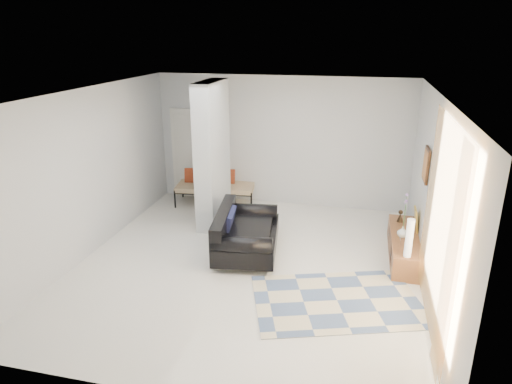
# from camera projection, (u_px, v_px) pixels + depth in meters

# --- Properties ---
(floor) EXTENTS (6.00, 6.00, 0.00)m
(floor) POSITION_uv_depth(u_px,v_px,m) (248.00, 265.00, 7.56)
(floor) COLOR white
(floor) RESTS_ON ground
(ceiling) EXTENTS (6.00, 6.00, 0.00)m
(ceiling) POSITION_uv_depth(u_px,v_px,m) (246.00, 93.00, 6.63)
(ceiling) COLOR white
(ceiling) RESTS_ON wall_back
(wall_back) EXTENTS (6.00, 0.00, 6.00)m
(wall_back) POSITION_uv_depth(u_px,v_px,m) (281.00, 142.00, 9.85)
(wall_back) COLOR silver
(wall_back) RESTS_ON ground
(wall_front) EXTENTS (6.00, 0.00, 6.00)m
(wall_front) POSITION_uv_depth(u_px,v_px,m) (169.00, 282.00, 4.34)
(wall_front) COLOR silver
(wall_front) RESTS_ON ground
(wall_left) EXTENTS (0.00, 6.00, 6.00)m
(wall_left) POSITION_uv_depth(u_px,v_px,m) (89.00, 173.00, 7.69)
(wall_left) COLOR silver
(wall_left) RESTS_ON ground
(wall_right) EXTENTS (0.00, 6.00, 6.00)m
(wall_right) POSITION_uv_depth(u_px,v_px,m) (434.00, 199.00, 6.49)
(wall_right) COLOR silver
(wall_right) RESTS_ON ground
(partition_column) EXTENTS (0.35, 1.20, 2.80)m
(partition_column) POSITION_uv_depth(u_px,v_px,m) (212.00, 155.00, 8.80)
(partition_column) COLOR #B9BFC1
(partition_column) RESTS_ON floor
(hallway_door) EXTENTS (0.85, 0.06, 2.04)m
(hallway_door) POSITION_uv_depth(u_px,v_px,m) (190.00, 154.00, 10.39)
(hallway_door) COLOR silver
(hallway_door) RESTS_ON floor
(curtain) EXTENTS (0.00, 2.55, 2.55)m
(curtain) POSITION_uv_depth(u_px,v_px,m) (439.00, 227.00, 5.44)
(curtain) COLOR #FFAC43
(curtain) RESTS_ON wall_right
(wall_art) EXTENTS (0.04, 0.45, 0.55)m
(wall_art) POSITION_uv_depth(u_px,v_px,m) (426.00, 165.00, 7.24)
(wall_art) COLOR black
(wall_art) RESTS_ON wall_right
(media_console) EXTENTS (0.45, 1.84, 0.80)m
(media_console) POSITION_uv_depth(u_px,v_px,m) (404.00, 246.00, 7.77)
(media_console) COLOR brown
(media_console) RESTS_ON floor
(loveseat) EXTENTS (1.24, 1.84, 0.76)m
(loveseat) POSITION_uv_depth(u_px,v_px,m) (243.00, 233.00, 7.89)
(loveseat) COLOR silver
(loveseat) RESTS_ON floor
(daybed) EXTENTS (1.79, 0.95, 0.77)m
(daybed) POSITION_uv_depth(u_px,v_px,m) (214.00, 185.00, 10.14)
(daybed) COLOR black
(daybed) RESTS_ON floor
(area_rug) EXTENTS (2.71, 2.22, 0.01)m
(area_rug) POSITION_uv_depth(u_px,v_px,m) (337.00, 300.00, 6.54)
(area_rug) COLOR beige
(area_rug) RESTS_ON floor
(cylinder_lamp) EXTENTS (0.11, 0.11, 0.61)m
(cylinder_lamp) POSITION_uv_depth(u_px,v_px,m) (409.00, 238.00, 6.88)
(cylinder_lamp) COLOR white
(cylinder_lamp) RESTS_ON media_console
(bronze_figurine) EXTENTS (0.12, 0.12, 0.22)m
(bronze_figurine) POSITION_uv_depth(u_px,v_px,m) (400.00, 216.00, 8.22)
(bronze_figurine) COLOR black
(bronze_figurine) RESTS_ON media_console
(vase) EXTENTS (0.19, 0.19, 0.19)m
(vase) POSITION_uv_depth(u_px,v_px,m) (403.00, 232.00, 7.61)
(vase) COLOR white
(vase) RESTS_ON media_console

